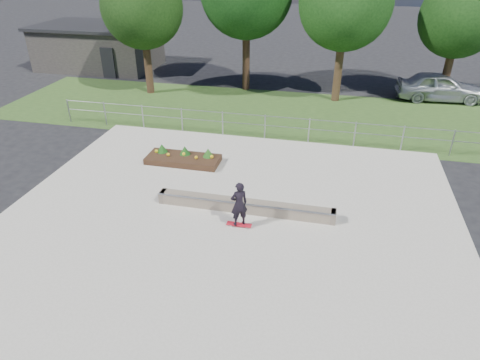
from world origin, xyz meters
name	(u,v)px	position (x,y,z in m)	size (l,w,h in m)	color
ground	(223,232)	(0.00, 0.00, 0.00)	(120.00, 120.00, 0.00)	black
grass_verge	(276,114)	(0.00, 11.00, 0.01)	(30.00, 8.00, 0.02)	#2E4C1E
concrete_slab	(223,232)	(0.00, 0.00, 0.03)	(15.00, 15.00, 0.06)	#B1AA9D
fence	(265,124)	(0.00, 7.50, 0.77)	(20.06, 0.06, 1.20)	#909398
building	(99,46)	(-14.00, 18.00, 1.51)	(8.40, 5.40, 3.00)	#2F2C2A
tree_far_left	(142,8)	(-8.00, 13.00, 4.85)	(4.55, 4.55, 7.15)	#331F14
tree_mid_right	(346,4)	(3.00, 14.00, 5.23)	(4.90, 4.90, 7.70)	#362315
tree_far_right	(459,18)	(9.00, 15.50, 4.48)	(4.20, 4.20, 6.60)	#352115
grind_ledge	(245,206)	(0.42, 1.26, 0.26)	(6.00, 0.44, 0.43)	#6A5D4E
planter_bed	(184,158)	(-2.83, 4.35, 0.24)	(3.00, 1.20, 0.61)	black
skateboarder	(239,204)	(0.43, 0.36, 0.88)	(0.80, 0.60, 1.59)	white
parked_car	(440,87)	(8.77, 15.35, 0.81)	(1.90, 4.73, 1.61)	#A9ADB2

